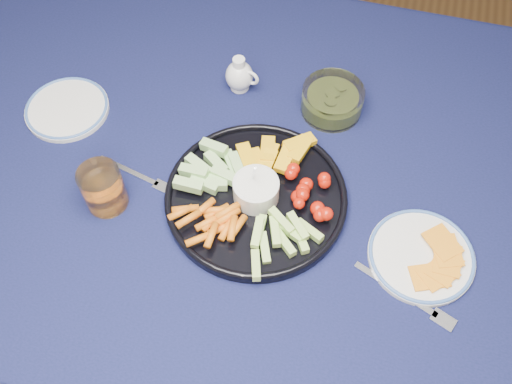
% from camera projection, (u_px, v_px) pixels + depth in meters
% --- Properties ---
extents(dining_table, '(1.67, 1.07, 0.75)m').
position_uv_depth(dining_table, '(294.00, 192.00, 1.20)').
color(dining_table, '#4B2B19').
rests_on(dining_table, ground).
extents(crudite_platter, '(0.34, 0.34, 0.11)m').
position_uv_depth(crudite_platter, '(255.00, 195.00, 1.07)').
color(crudite_platter, black).
rests_on(crudite_platter, dining_table).
extents(creamer_pitcher, '(0.08, 0.06, 0.08)m').
position_uv_depth(creamer_pitcher, '(240.00, 76.00, 1.21)').
color(creamer_pitcher, white).
rests_on(creamer_pitcher, dining_table).
extents(pickle_bowl, '(0.13, 0.13, 0.06)m').
position_uv_depth(pickle_bowl, '(332.00, 101.00, 1.18)').
color(pickle_bowl, silver).
rests_on(pickle_bowl, dining_table).
extents(cheese_plate, '(0.19, 0.19, 0.02)m').
position_uv_depth(cheese_plate, '(422.00, 255.00, 1.01)').
color(cheese_plate, silver).
rests_on(cheese_plate, dining_table).
extents(juice_tumbler, '(0.08, 0.08, 0.09)m').
position_uv_depth(juice_tumbler, '(104.00, 190.00, 1.05)').
color(juice_tumbler, silver).
rests_on(juice_tumbler, dining_table).
extents(fork_left, '(0.16, 0.05, 0.00)m').
position_uv_depth(fork_left, '(141.00, 176.00, 1.11)').
color(fork_left, silver).
rests_on(fork_left, dining_table).
extents(fork_right, '(0.18, 0.09, 0.00)m').
position_uv_depth(fork_right, '(412.00, 300.00, 0.97)').
color(fork_right, silver).
rests_on(fork_right, dining_table).
extents(side_plate_extra, '(0.17, 0.17, 0.01)m').
position_uv_depth(side_plate_extra, '(67.00, 109.00, 1.20)').
color(side_plate_extra, silver).
rests_on(side_plate_extra, dining_table).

